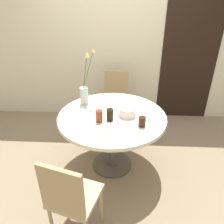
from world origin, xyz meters
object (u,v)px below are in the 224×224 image
Objects in this scene: birthday_cake at (128,112)px; drink_glass_0 at (99,116)px; side_plate at (111,128)px; drink_glass_1 at (110,115)px; chair_left_flank at (70,197)px; flower_vase at (85,90)px; chair_near_front at (116,96)px; drink_glass_2 at (142,122)px.

drink_glass_0 is at bearing -154.08° from birthday_cake.
side_plate is (-0.18, -0.28, -0.05)m from birthday_cake.
chair_left_flank is at bearing -108.23° from drink_glass_1.
side_plate is 0.17m from drink_glass_1.
drink_glass_0 is at bearing -84.29° from chair_left_flank.
drink_glass_1 is at bearing -50.27° from flower_vase.
chair_near_front is 2.04m from chair_left_flank.
drink_glass_1 is at bearing 14.79° from drink_glass_0.
drink_glass_2 is (0.47, -0.07, -0.01)m from drink_glass_0.
birthday_cake is 0.63m from flower_vase.
birthday_cake is 1.46× the size of drink_glass_0.
side_plate is 1.52× the size of drink_glass_0.
birthday_cake is 0.24m from drink_glass_1.
flower_vase reaches higher than drink_glass_1.
side_plate is 1.92× the size of drink_glass_2.
chair_near_front is 6.77× the size of drink_glass_0.
side_plate is at bearing -89.79° from chair_near_front.
flower_vase is 5.06× the size of drink_glass_0.
flower_vase is at bearing 129.73° from drink_glass_1.
drink_glass_0 is at bearing 171.39° from drink_glass_2.
flower_vase reaches higher than birthday_cake.
drink_glass_0 is (-0.14, 0.13, 0.06)m from side_plate.
chair_near_front is 6.69× the size of drink_glass_1.
drink_glass_1 is 1.28× the size of drink_glass_2.
chair_near_front is 0.93m from flower_vase.
side_plate is at bearing -57.74° from flower_vase.
chair_left_flank is 0.80m from side_plate.
birthday_cake is at bearing 123.77° from drink_glass_2.
flower_vase is at bearing 116.85° from drink_glass_0.
side_plate is at bearing -83.43° from drink_glass_1.
chair_left_flank is 1.34× the size of flower_vase.
drink_glass_1 is (-0.03, -1.15, 0.31)m from chair_near_front.
drink_glass_1 is at bearing 163.77° from drink_glass_2.
flower_vase is 0.87m from drink_glass_2.
drink_glass_0 is 0.12m from drink_glass_1.
chair_left_flank is at bearing -87.45° from flower_vase.
drink_glass_0 is at bearing -63.15° from flower_vase.
drink_glass_2 is at bearing -36.55° from flower_vase.
drink_glass_2 is (0.69, -0.51, -0.13)m from flower_vase.
birthday_cake reaches higher than side_plate.
chair_near_front is 1.33m from side_plate.
drink_glass_1 reaches higher than side_plate.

